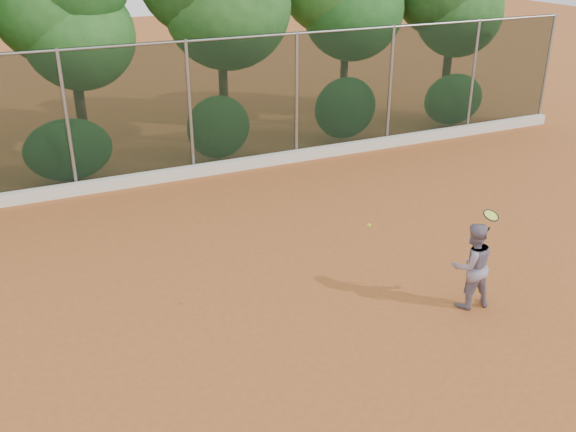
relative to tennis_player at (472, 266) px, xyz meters
name	(u,v)px	position (x,y,z in m)	size (l,w,h in m)	color
ground	(312,302)	(-2.41, 1.19, -0.78)	(80.00, 80.00, 0.00)	#A35726
concrete_curb	(196,171)	(-2.41, 8.01, -0.63)	(24.00, 0.20, 0.30)	silver
tennis_player	(472,266)	(0.00, 0.00, 0.00)	(0.75, 0.59, 1.55)	gray
chainlink_fence	(190,105)	(-2.41, 8.19, 1.08)	(24.09, 0.09, 3.50)	black
tennis_racket	(490,217)	(0.23, -0.03, 0.87)	(0.32, 0.30, 0.55)	black
tennis_ball_in_flight	(369,225)	(-2.10, -0.02, 1.17)	(0.06, 0.06, 0.06)	gold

